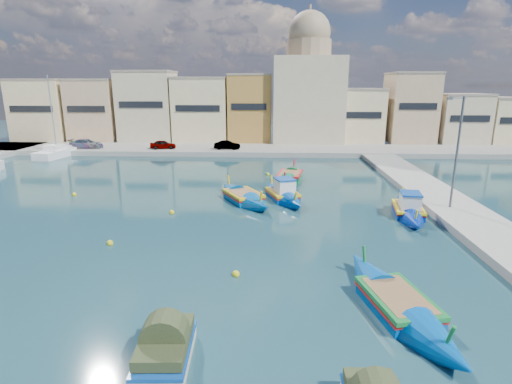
% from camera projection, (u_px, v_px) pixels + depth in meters
% --- Properties ---
extents(ground, '(160.00, 160.00, 0.00)m').
position_uv_depth(ground, '(181.00, 242.00, 22.87)').
color(ground, '#14393E').
rests_on(ground, ground).
extents(east_quay, '(4.00, 70.00, 0.50)m').
position_uv_depth(east_quay, '(504.00, 243.00, 21.96)').
color(east_quay, gray).
rests_on(east_quay, ground).
extents(north_quay, '(80.00, 8.00, 0.60)m').
position_uv_depth(north_quay, '(236.00, 150.00, 53.67)').
color(north_quay, gray).
rests_on(north_quay, ground).
extents(north_townhouses, '(83.20, 7.87, 10.19)m').
position_uv_depth(north_townhouses, '(285.00, 111.00, 59.25)').
color(north_townhouses, beige).
rests_on(north_townhouses, ground).
extents(church_block, '(10.00, 10.00, 19.10)m').
position_uv_depth(church_block, '(308.00, 87.00, 58.83)').
color(church_block, '#BFB08E').
rests_on(church_block, ground).
extents(quay_street_lamp, '(1.18, 0.16, 8.00)m').
position_uv_depth(quay_street_lamp, '(456.00, 152.00, 26.72)').
color(quay_street_lamp, '#595B60').
rests_on(quay_street_lamp, ground).
extents(parked_cars, '(22.69, 2.27, 1.22)m').
position_uv_depth(parked_cars, '(141.00, 144.00, 52.58)').
color(parked_cars, '#4C1919').
rests_on(parked_cars, north_quay).
extents(luzzu_turquoise_cabin, '(3.02, 8.29, 2.60)m').
position_uv_depth(luzzu_turquoise_cabin, '(408.00, 210.00, 27.58)').
color(luzzu_turquoise_cabin, '#00259F').
rests_on(luzzu_turquoise_cabin, ground).
extents(luzzu_blue_cabin, '(4.24, 7.85, 2.71)m').
position_uv_depth(luzzu_blue_cabin, '(283.00, 195.00, 31.35)').
color(luzzu_blue_cabin, '#0044A1').
rests_on(luzzu_blue_cabin, ground).
extents(luzzu_cyan_mid, '(3.48, 8.80, 2.54)m').
position_uv_depth(luzzu_cyan_mid, '(290.00, 177.00, 37.76)').
color(luzzu_cyan_mid, '#0A6F3C').
rests_on(luzzu_cyan_mid, ground).
extents(luzzu_green, '(5.83, 8.12, 2.57)m').
position_uv_depth(luzzu_green, '(243.00, 198.00, 30.80)').
color(luzzu_green, '#00509A').
rests_on(luzzu_green, ground).
extents(luzzu_blue_south, '(3.89, 9.05, 2.55)m').
position_uv_depth(luzzu_blue_south, '(397.00, 305.00, 15.77)').
color(luzzu_blue_south, '#004EA8').
rests_on(luzzu_blue_south, ground).
extents(tender_near, '(1.80, 3.09, 1.48)m').
position_uv_depth(tender_near, '(166.00, 349.00, 12.82)').
color(tender_near, beige).
rests_on(tender_near, ground).
extents(yacht_north, '(3.27, 8.23, 10.70)m').
position_uv_depth(yacht_north, '(64.00, 152.00, 51.20)').
color(yacht_north, white).
rests_on(yacht_north, ground).
extents(mooring_buoys, '(27.69, 22.24, 0.36)m').
position_uv_depth(mooring_buoys, '(216.00, 214.00, 27.61)').
color(mooring_buoys, yellow).
rests_on(mooring_buoys, ground).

